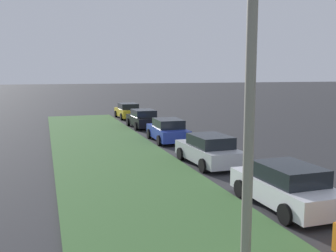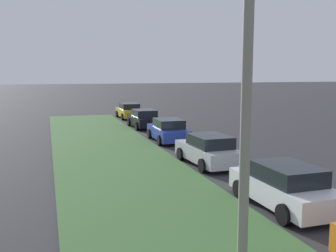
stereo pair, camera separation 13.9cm
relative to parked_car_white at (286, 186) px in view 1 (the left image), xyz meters
name	(u,v)px [view 1 (the left image)]	position (x,y,z in m)	size (l,w,h in m)	color
grass_median	(173,230)	(-0.86, 4.23, -0.66)	(60.00, 6.00, 0.12)	#3D6633
parked_car_white	(286,186)	(0.00, 0.00, 0.00)	(4.34, 2.10, 1.47)	silver
parked_car_silver	(209,150)	(6.36, 0.02, 0.00)	(4.38, 2.17, 1.47)	#B2B5BA
parked_car_blue	(168,130)	(13.11, -0.01, 0.00)	(4.34, 2.10, 1.47)	#23389E
parked_car_black	(143,119)	(19.72, -0.01, 0.00)	(4.34, 2.09, 1.47)	black
parked_car_yellow	(128,111)	(26.38, -0.14, 0.00)	(4.33, 2.08, 1.47)	gold
streetlight	(264,75)	(-3.09, 2.82, 3.67)	(0.43, 2.88, 7.50)	gray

